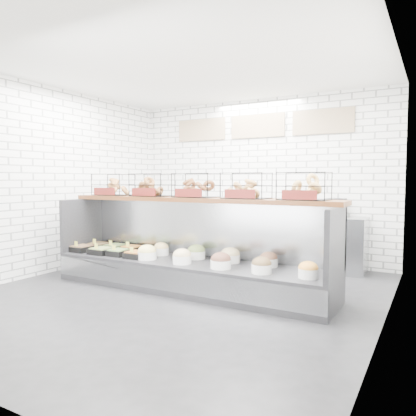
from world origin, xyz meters
The scene contains 5 objects.
ground centered at (0.00, 0.00, 0.00)m, with size 5.50×5.50×0.00m, color black.
room_shell centered at (0.00, 0.60, 2.06)m, with size 5.02×5.51×3.01m.
display_case centered at (-0.01, 0.34, 0.33)m, with size 4.00×0.90×1.20m.
bagel_shelf centered at (0.00, 0.52, 1.38)m, with size 4.10×0.50×0.40m.
prep_counter centered at (0.00, 2.43, 0.47)m, with size 4.00×0.60×1.20m.
Camera 1 is at (2.94, -4.33, 1.51)m, focal length 35.00 mm.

